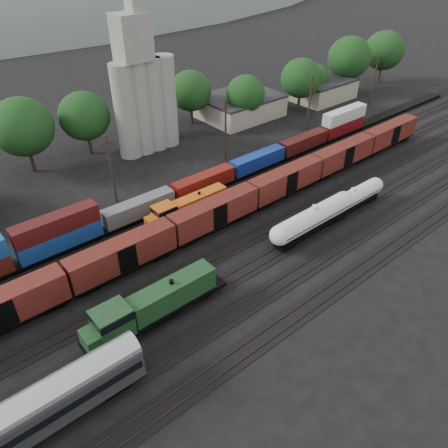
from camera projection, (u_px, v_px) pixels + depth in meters
ground at (258, 234)px, 66.04m from camera, size 600.00×600.00×0.00m
tracks at (258, 233)px, 66.02m from camera, size 180.00×33.20×0.20m
green_locomotive at (149, 307)px, 49.68m from camera, size 18.49×3.26×4.90m
tank_car_a at (313, 218)px, 64.71m from camera, size 17.33×3.10×4.54m
tank_car_b at (352, 199)px, 69.83m from camera, size 15.15×2.71×3.97m
passenger_coach at (6, 428)px, 37.03m from camera, size 25.40×3.13×5.77m
orange_locomotive at (186, 208)px, 67.78m from camera, size 15.88×2.65×3.97m
boxcar_string at (172, 232)px, 61.00m from camera, size 122.80×2.90×4.20m
container_wall at (113, 216)px, 65.68m from camera, size 161.61×2.60×5.80m
grain_silo at (144, 96)px, 84.01m from camera, size 13.40×5.00×29.00m
industrial_sheds at (164, 135)px, 90.27m from camera, size 119.38×17.26×5.10m
tree_band at (115, 116)px, 83.57m from camera, size 166.73×22.44×14.53m
utility_poles at (173, 148)px, 76.35m from camera, size 122.20×0.36×12.00m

